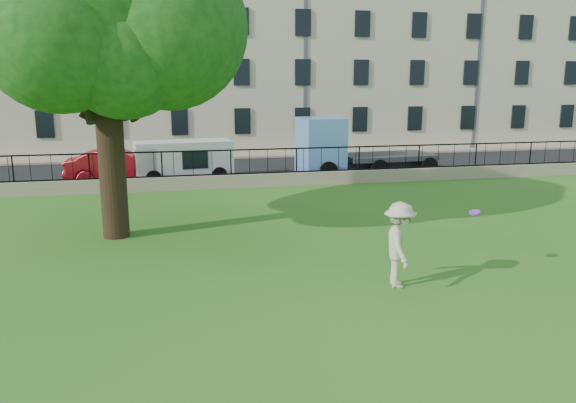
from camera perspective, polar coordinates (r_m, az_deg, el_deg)
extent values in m
plane|color=#266718|center=(13.84, -0.09, -7.85)|extent=(120.00, 120.00, 0.00)
cube|color=gray|center=(25.25, -5.78, 2.06)|extent=(50.00, 0.40, 0.60)
cube|color=black|center=(25.20, -5.80, 2.80)|extent=(50.00, 0.05, 0.06)
cube|color=black|center=(25.04, -5.85, 5.21)|extent=(50.00, 0.05, 0.06)
cube|color=black|center=(29.91, -6.79, 3.07)|extent=(60.00, 9.00, 0.01)
cube|color=gray|center=(35.03, -7.60, 4.49)|extent=(60.00, 1.40, 0.12)
cube|color=beige|center=(40.43, -8.55, 14.65)|extent=(56.00, 10.00, 13.00)
cylinder|color=black|center=(17.80, -17.44, 3.42)|extent=(0.80, 0.80, 4.39)
sphere|color=#154713|center=(17.73, -18.46, 18.50)|extent=(6.10, 6.10, 6.10)
sphere|color=#154713|center=(16.79, -12.20, 16.82)|extent=(4.58, 4.58, 4.58)
sphere|color=#154713|center=(18.70, -23.19, 16.57)|extent=(4.94, 4.94, 4.94)
imported|color=beige|center=(13.32, 11.24, -4.34)|extent=(1.02, 1.44, 2.02)
cylinder|color=#9127E2|center=(14.53, 18.43, -1.05)|extent=(0.35, 0.36, 0.12)
imported|color=#B41621|center=(27.49, -16.80, 3.47)|extent=(4.79, 1.68, 1.58)
cube|color=silver|center=(27.38, -10.55, 4.09)|extent=(4.70, 2.32, 1.90)
cube|color=#5C91D9|center=(29.05, 7.94, 5.65)|extent=(7.08, 2.91, 2.91)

